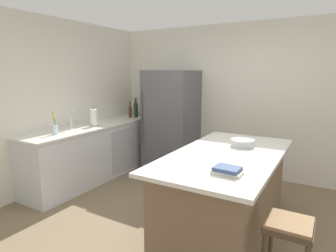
{
  "coord_description": "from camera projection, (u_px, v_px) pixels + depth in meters",
  "views": [
    {
      "loc": [
        1.32,
        -2.64,
        1.78
      ],
      "look_at": [
        -0.76,
        0.92,
        1.0
      ],
      "focal_mm": 30.43,
      "sensor_mm": 36.0,
      "label": 1
    }
  ],
  "objects": [
    {
      "name": "syrup_bottle",
      "position": [
        130.0,
        112.0,
        5.51
      ],
      "size": [
        0.06,
        0.06,
        0.31
      ],
      "color": "#5B3319",
      "rests_on": "counter_run_left"
    },
    {
      "name": "olive_oil_bottle",
      "position": [
        135.0,
        109.0,
        5.79
      ],
      "size": [
        0.06,
        0.06,
        0.31
      ],
      "color": "olive",
      "rests_on": "counter_run_left"
    },
    {
      "name": "ground_plane",
      "position": [
        185.0,
        232.0,
        3.22
      ],
      "size": [
        7.2,
        7.2,
        0.0
      ],
      "primitive_type": "plane",
      "color": "#7A664C"
    },
    {
      "name": "wine_bottle",
      "position": [
        136.0,
        110.0,
        5.56
      ],
      "size": [
        0.08,
        0.08,
        0.38
      ],
      "color": "#19381E",
      "rests_on": "counter_run_left"
    },
    {
      "name": "sink_faucet",
      "position": [
        71.0,
        119.0,
        4.36
      ],
      "size": [
        0.15,
        0.05,
        0.3
      ],
      "color": "silver",
      "rests_on": "counter_run_left"
    },
    {
      "name": "wall_rear",
      "position": [
        245.0,
        101.0,
        4.89
      ],
      "size": [
        6.0,
        0.1,
        2.6
      ],
      "primitive_type": "cube",
      "color": "silver",
      "rests_on": "ground_plane"
    },
    {
      "name": "paper_towel_roll",
      "position": [
        94.0,
        118.0,
        4.64
      ],
      "size": [
        0.14,
        0.14,
        0.31
      ],
      "color": "gray",
      "rests_on": "counter_run_left"
    },
    {
      "name": "wall_left",
      "position": [
        38.0,
        105.0,
        4.19
      ],
      "size": [
        0.1,
        6.0,
        2.6
      ],
      "primitive_type": "cube",
      "color": "silver",
      "rests_on": "ground_plane"
    },
    {
      "name": "refrigerator",
      "position": [
        171.0,
        121.0,
        5.2
      ],
      "size": [
        0.85,
        0.79,
        1.81
      ],
      "color": "#56565B",
      "rests_on": "ground_plane"
    },
    {
      "name": "mixing_bowl",
      "position": [
        243.0,
        143.0,
        3.35
      ],
      "size": [
        0.28,
        0.28,
        0.08
      ],
      "color": "#B2B5BA",
      "rests_on": "kitchen_island"
    },
    {
      "name": "flower_vase",
      "position": [
        55.0,
        127.0,
        4.02
      ],
      "size": [
        0.07,
        0.07,
        0.33
      ],
      "color": "silver",
      "rests_on": "counter_run_left"
    },
    {
      "name": "cookbook_stack",
      "position": [
        227.0,
        171.0,
        2.45
      ],
      "size": [
        0.26,
        0.19,
        0.06
      ],
      "color": "silver",
      "rests_on": "kitchen_island"
    },
    {
      "name": "vinegar_bottle",
      "position": [
        135.0,
        111.0,
        5.69
      ],
      "size": [
        0.05,
        0.05,
        0.28
      ],
      "color": "#994C23",
      "rests_on": "counter_run_left"
    },
    {
      "name": "counter_run_left",
      "position": [
        97.0,
        151.0,
        4.84
      ],
      "size": [
        0.65,
        2.65,
        0.91
      ],
      "color": "silver",
      "rests_on": "ground_plane"
    },
    {
      "name": "kitchen_island",
      "position": [
        225.0,
        193.0,
        3.16
      ],
      "size": [
        1.07,
        2.05,
        0.92
      ],
      "color": "#7A6047",
      "rests_on": "ground_plane"
    },
    {
      "name": "bar_stool",
      "position": [
        288.0,
        234.0,
        2.25
      ],
      "size": [
        0.36,
        0.36,
        0.63
      ],
      "color": "#473828",
      "rests_on": "ground_plane"
    }
  ]
}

